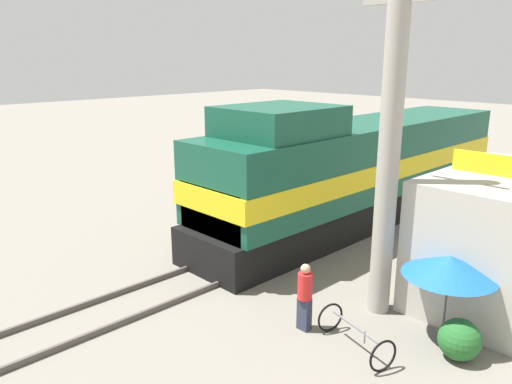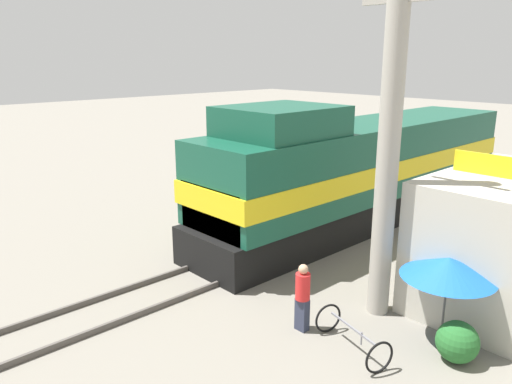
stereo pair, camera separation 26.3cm
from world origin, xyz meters
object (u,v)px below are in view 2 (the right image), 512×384
(locomotive, at_px, (360,169))
(vendor_umbrella, at_px, (448,268))
(billboard_sign, at_px, (497,193))
(bicycle, at_px, (352,336))
(person_bystander, at_px, (303,295))
(utility_pole, at_px, (389,145))

(locomotive, height_order, vendor_umbrella, locomotive)
(billboard_sign, xyz_separation_m, bicycle, (-0.99, -4.30, -2.57))
(vendor_umbrella, distance_m, bicycle, 2.56)
(vendor_umbrella, relative_size, person_bystander, 1.25)
(utility_pole, xyz_separation_m, billboard_sign, (1.62, 2.38, -1.25))
(locomotive, relative_size, person_bystander, 9.70)
(billboard_sign, bearing_deg, person_bystander, -117.56)
(utility_pole, bearing_deg, bicycle, -71.88)
(locomotive, height_order, billboard_sign, locomotive)
(locomotive, xyz_separation_m, billboard_sign, (6.13, -3.04, 0.88))
(utility_pole, relative_size, vendor_umbrella, 4.07)
(vendor_umbrella, bearing_deg, utility_pole, 178.99)
(vendor_umbrella, bearing_deg, person_bystander, -139.92)
(vendor_umbrella, height_order, bicycle, vendor_umbrella)
(utility_pole, relative_size, bicycle, 4.33)
(person_bystander, bearing_deg, bicycle, 5.50)
(locomotive, distance_m, billboard_sign, 6.90)
(vendor_umbrella, xyz_separation_m, person_bystander, (-2.39, -2.01, -0.85))
(vendor_umbrella, distance_m, person_bystander, 3.24)
(billboard_sign, distance_m, bicycle, 5.10)
(vendor_umbrella, bearing_deg, locomotive, 138.74)
(locomotive, xyz_separation_m, utility_pole, (4.51, -5.42, 2.13))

